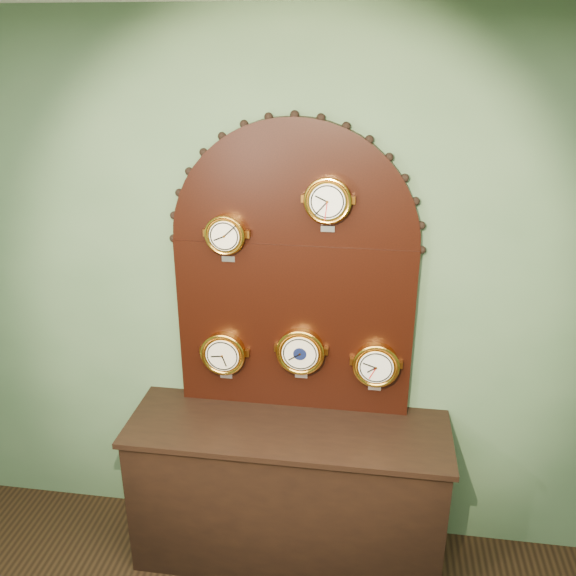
% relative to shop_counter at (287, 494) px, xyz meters
% --- Properties ---
extents(wall_back, '(4.00, 0.00, 4.00)m').
position_rel_shop_counter_xyz_m(wall_back, '(0.00, 0.27, 1.00)').
color(wall_back, '#4B6947').
rests_on(wall_back, ground).
extents(shop_counter, '(1.60, 0.50, 0.80)m').
position_rel_shop_counter_xyz_m(shop_counter, '(0.00, 0.00, 0.00)').
color(shop_counter, black).
rests_on(shop_counter, ground_plane).
extents(display_board, '(1.26, 0.06, 1.53)m').
position_rel_shop_counter_xyz_m(display_board, '(0.00, 0.22, 1.23)').
color(display_board, black).
rests_on(display_board, shop_counter).
extents(roman_clock, '(0.20, 0.08, 0.25)m').
position_rel_shop_counter_xyz_m(roman_clock, '(-0.32, 0.15, 1.38)').
color(roman_clock, gold).
rests_on(roman_clock, display_board).
extents(arabic_clock, '(0.22, 0.08, 0.27)m').
position_rel_shop_counter_xyz_m(arabic_clock, '(0.16, 0.15, 1.57)').
color(arabic_clock, gold).
rests_on(arabic_clock, display_board).
extents(hygrometer, '(0.23, 0.08, 0.29)m').
position_rel_shop_counter_xyz_m(hygrometer, '(-0.36, 0.15, 0.74)').
color(hygrometer, gold).
rests_on(hygrometer, display_board).
extents(barometer, '(0.25, 0.08, 0.30)m').
position_rel_shop_counter_xyz_m(barometer, '(0.04, 0.15, 0.78)').
color(barometer, gold).
rests_on(barometer, display_board).
extents(tide_clock, '(0.24, 0.08, 0.29)m').
position_rel_shop_counter_xyz_m(tide_clock, '(0.43, 0.15, 0.74)').
color(tide_clock, gold).
rests_on(tide_clock, display_board).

